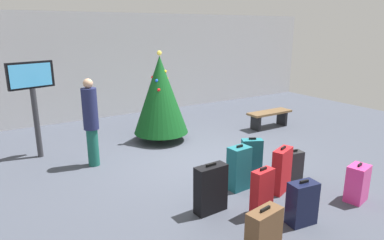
{
  "coord_description": "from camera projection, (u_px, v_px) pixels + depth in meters",
  "views": [
    {
      "loc": [
        -3.69,
        -5.83,
        2.81
      ],
      "look_at": [
        -0.01,
        0.1,
        0.9
      ],
      "focal_mm": 31.8,
      "sensor_mm": 36.0,
      "label": 1
    }
  ],
  "objects": [
    {
      "name": "ground_plane",
      "position": [
        195.0,
        161.0,
        7.39
      ],
      "size": [
        16.0,
        16.0,
        0.0
      ],
      "primitive_type": "plane",
      "color": "#424754"
    },
    {
      "name": "back_wall",
      "position": [
        115.0,
        65.0,
        10.89
      ],
      "size": [
        16.0,
        0.2,
        3.25
      ],
      "primitive_type": "cube",
      "color": "silver",
      "rests_on": "ground_plane"
    },
    {
      "name": "holiday_tree",
      "position": [
        160.0,
        95.0,
        8.45
      ],
      "size": [
        1.37,
        1.37,
        2.27
      ],
      "color": "#4C3319",
      "rests_on": "ground_plane"
    },
    {
      "name": "flight_info_kiosk",
      "position": [
        33.0,
        91.0,
        7.25
      ],
      "size": [
        0.95,
        0.34,
        2.12
      ],
      "color": "#333338",
      "rests_on": "ground_plane"
    },
    {
      "name": "waiting_bench",
      "position": [
        269.0,
        116.0,
        9.77
      ],
      "size": [
        1.37,
        0.44,
        0.48
      ],
      "color": "brown",
      "rests_on": "ground_plane"
    },
    {
      "name": "traveller_0",
      "position": [
        91.0,
        120.0,
        6.92
      ],
      "size": [
        0.31,
        0.31,
        1.83
      ],
      "color": "#19594C",
      "rests_on": "ground_plane"
    },
    {
      "name": "suitcase_0",
      "position": [
        302.0,
        203.0,
        4.96
      ],
      "size": [
        0.45,
        0.3,
        0.69
      ],
      "color": "#141938",
      "rests_on": "ground_plane"
    },
    {
      "name": "suitcase_1",
      "position": [
        293.0,
        165.0,
        6.46
      ],
      "size": [
        0.36,
        0.25,
        0.59
      ],
      "color": "#232326",
      "rests_on": "ground_plane"
    },
    {
      "name": "suitcase_2",
      "position": [
        252.0,
        158.0,
        6.58
      ],
      "size": [
        0.44,
        0.34,
        0.78
      ],
      "color": "#19606B",
      "rests_on": "ground_plane"
    },
    {
      "name": "suitcase_3",
      "position": [
        282.0,
        170.0,
        5.92
      ],
      "size": [
        0.5,
        0.34,
        0.83
      ],
      "color": "#B2191E",
      "rests_on": "ground_plane"
    },
    {
      "name": "suitcase_4",
      "position": [
        211.0,
        189.0,
        5.27
      ],
      "size": [
        0.53,
        0.24,
        0.81
      ],
      "color": "black",
      "rests_on": "ground_plane"
    },
    {
      "name": "suitcase_5",
      "position": [
        239.0,
        168.0,
        6.02
      ],
      "size": [
        0.39,
        0.28,
        0.83
      ],
      "color": "#19606B",
      "rests_on": "ground_plane"
    },
    {
      "name": "suitcase_6",
      "position": [
        264.0,
        229.0,
        4.43
      ],
      "size": [
        0.54,
        0.31,
        0.57
      ],
      "color": "brown",
      "rests_on": "ground_plane"
    },
    {
      "name": "suitcase_7",
      "position": [
        357.0,
        183.0,
        5.62
      ],
      "size": [
        0.43,
        0.35,
        0.66
      ],
      "color": "#E5388C",
      "rests_on": "ground_plane"
    },
    {
      "name": "suitcase_8",
      "position": [
        262.0,
        192.0,
        5.19
      ],
      "size": [
        0.4,
        0.22,
        0.78
      ],
      "color": "#B2191E",
      "rests_on": "ground_plane"
    }
  ]
}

